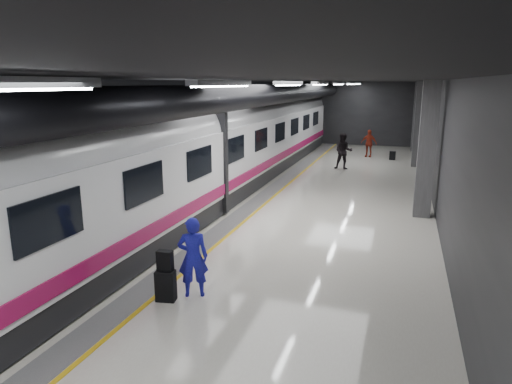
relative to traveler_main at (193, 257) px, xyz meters
The scene contains 9 objects.
ground 5.90m from the traveler_main, 88.02° to the left, with size 40.00×40.00×0.00m, color silver.
platform_hall 7.30m from the traveler_main, 90.71° to the left, with size 10.02×40.02×4.51m.
train 6.69m from the traveler_main, 117.56° to the left, with size 3.05×38.00×4.05m.
traveler_main is the anchor object (origin of this frame).
suitcase_main 0.80m from the traveler_main, 138.82° to the right, with size 0.40×0.25×0.65m, color black.
shoulder_bag 0.58m from the traveler_main, 141.81° to the right, with size 0.32×0.17×0.43m, color black.
traveler_far_a 15.74m from the traveler_main, 86.10° to the left, with size 0.92×0.72×1.89m, color black.
traveler_far_b 20.49m from the traveler_main, 84.41° to the left, with size 0.97×0.40×1.66m, color #9C3016.
suitcase_far 19.95m from the traveler_main, 80.04° to the left, with size 0.34×0.22×0.50m, color black.
Camera 1 is at (3.80, -13.92, 4.39)m, focal length 32.00 mm.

